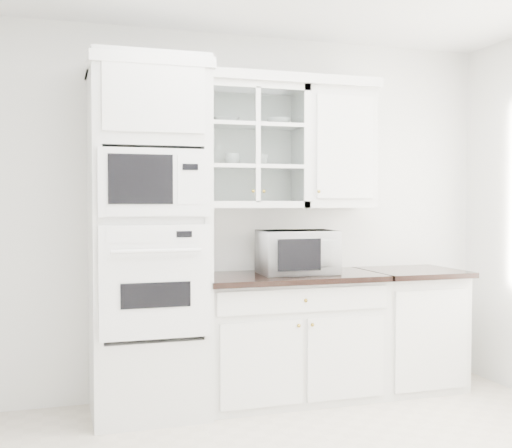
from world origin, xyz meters
name	(u,v)px	position (x,y,z in m)	size (l,w,h in m)	color
room_shell	(306,142)	(0.00, 0.43, 1.78)	(4.00, 3.50, 2.70)	white
oven_column	(148,238)	(-0.75, 1.42, 1.20)	(0.76, 0.68, 2.40)	silver
base_cabinet_run	(289,336)	(0.28, 1.45, 0.46)	(1.32, 0.67, 0.92)	silver
extra_base_cabinet	(410,328)	(1.28, 1.45, 0.46)	(0.72, 0.67, 0.92)	silver
upper_cabinet_glass	(251,147)	(0.03, 1.58, 1.85)	(0.80, 0.33, 0.90)	silver
upper_cabinet_solid	(335,149)	(0.71, 1.58, 1.85)	(0.55, 0.33, 0.90)	silver
crown_molding	(238,79)	(-0.07, 1.56, 2.33)	(2.14, 0.38, 0.07)	white
countertop_microwave	(297,252)	(0.33, 1.44, 1.08)	(0.55, 0.45, 0.32)	white
bowl_a	(226,121)	(-0.15, 1.60, 2.03)	(0.19, 0.19, 0.05)	white
bowl_b	(278,122)	(0.24, 1.58, 2.04)	(0.17, 0.17, 0.05)	white
cup_a	(232,160)	(-0.11, 1.60, 1.75)	(0.11, 0.11, 0.09)	white
cup_b	(262,160)	(0.11, 1.57, 1.75)	(0.09, 0.09, 0.08)	white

